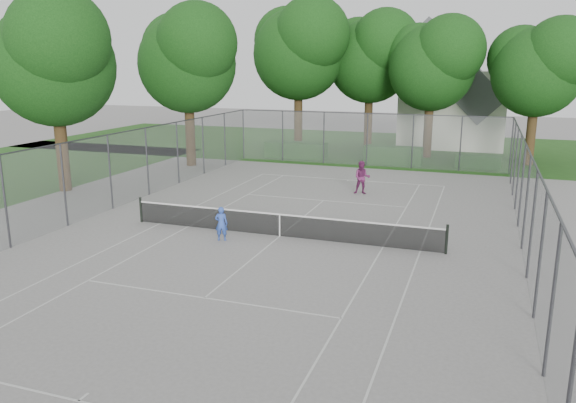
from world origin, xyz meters
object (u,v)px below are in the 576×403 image
(tennis_net, at_px, (280,224))
(woman_player, at_px, (362,178))
(girl_player, at_px, (221,224))
(house, at_px, (454,96))

(tennis_net, height_order, woman_player, woman_player)
(woman_player, bearing_deg, girl_player, -119.90)
(tennis_net, distance_m, girl_player, 2.31)
(tennis_net, xyz_separation_m, girl_player, (-1.96, -1.20, 0.16))
(house, relative_size, girl_player, 7.58)
(tennis_net, xyz_separation_m, woman_player, (1.49, 8.51, 0.36))
(girl_player, relative_size, woman_player, 0.77)
(tennis_net, distance_m, house, 29.18)
(tennis_net, relative_size, woman_player, 7.36)
(girl_player, bearing_deg, tennis_net, -167.34)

